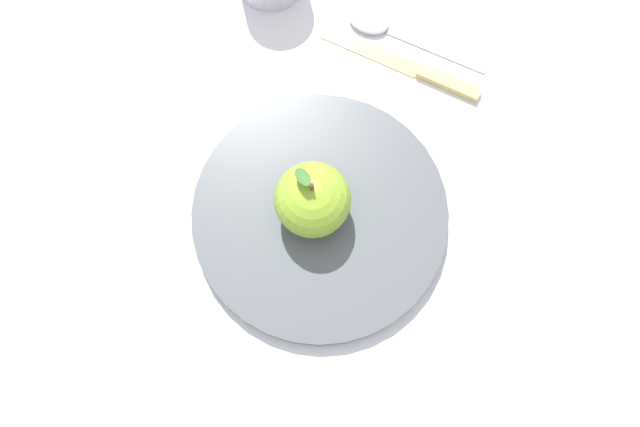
% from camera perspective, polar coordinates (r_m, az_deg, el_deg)
% --- Properties ---
extents(ground_plane, '(2.40, 2.40, 0.00)m').
position_cam_1_polar(ground_plane, '(0.73, 1.19, 2.90)').
color(ground_plane, silver).
extents(dinner_plate, '(0.27, 0.27, 0.02)m').
position_cam_1_polar(dinner_plate, '(0.71, 0.00, -0.18)').
color(dinner_plate, '#4C5156').
rests_on(dinner_plate, ground_plane).
extents(apple, '(0.08, 0.08, 0.09)m').
position_cam_1_polar(apple, '(0.67, -0.63, 1.17)').
color(apple, '#8CB22D').
rests_on(apple, dinner_plate).
extents(knife, '(0.19, 0.08, 0.01)m').
position_cam_1_polar(knife, '(0.79, 7.98, 11.95)').
color(knife, '#D8B766').
rests_on(knife, ground_plane).
extents(spoon, '(0.17, 0.08, 0.01)m').
position_cam_1_polar(spoon, '(0.80, 5.35, 15.39)').
color(spoon, silver).
rests_on(spoon, ground_plane).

